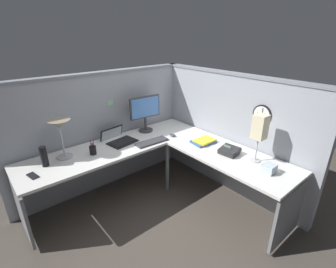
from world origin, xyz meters
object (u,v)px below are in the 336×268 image
at_px(book_stack, 204,141).
at_px(tissue_box, 269,168).
at_px(thermos_flask, 44,157).
at_px(pen_cup, 93,150).
at_px(desk_lamp_paper, 260,128).
at_px(computer_mouse, 173,135).
at_px(wall_clock, 262,114).
at_px(desk_lamp_dome, 60,127).
at_px(keyboard, 152,142).
at_px(laptop, 118,139).
at_px(office_phone, 230,151).
at_px(monitor, 145,111).
at_px(cell_phone, 33,176).

xyz_separation_m(book_stack, tissue_box, (-0.03, -0.90, 0.02)).
bearing_deg(thermos_flask, pen_cup, -8.09).
distance_m(thermos_flask, desk_lamp_paper, 2.25).
relative_size(computer_mouse, desk_lamp_paper, 0.20).
bearing_deg(wall_clock, desk_lamp_dome, 144.34).
bearing_deg(wall_clock, book_stack, 120.85).
relative_size(keyboard, desk_lamp_dome, 0.97).
bearing_deg(desk_lamp_paper, laptop, 121.24).
relative_size(pen_cup, desk_lamp_paper, 0.34).
bearing_deg(book_stack, office_phone, -90.68).
distance_m(laptop, computer_mouse, 0.73).
bearing_deg(office_phone, pen_cup, 139.75).
relative_size(laptop, desk_lamp_dome, 0.96).
xyz_separation_m(office_phone, wall_clock, (0.33, -0.15, 0.41)).
bearing_deg(pen_cup, computer_mouse, -11.14).
relative_size(office_phone, wall_clock, 1.00).
distance_m(monitor, wall_clock, 1.51).
bearing_deg(tissue_box, thermos_flask, 136.50).
bearing_deg(wall_clock, monitor, 115.77).
xyz_separation_m(keyboard, book_stack, (0.50, -0.43, 0.01)).
bearing_deg(laptop, office_phone, -55.64).
bearing_deg(cell_phone, computer_mouse, -16.33).
relative_size(computer_mouse, tissue_box, 0.87).
bearing_deg(desk_lamp_dome, pen_cup, -25.89).
bearing_deg(desk_lamp_dome, office_phone, -37.93).
bearing_deg(office_phone, tissue_box, -93.40).
bearing_deg(cell_phone, desk_lamp_dome, 15.47).
distance_m(pen_cup, tissue_box, 1.91).
bearing_deg(desk_lamp_dome, laptop, 1.30).
bearing_deg(keyboard, laptop, 134.60).
height_order(desk_lamp_paper, wall_clock, wall_clock).
bearing_deg(pen_cup, wall_clock, -37.20).
bearing_deg(thermos_flask, desk_lamp_paper, -37.56).
xyz_separation_m(desk_lamp_dome, book_stack, (1.48, -0.75, -0.34)).
distance_m(cell_phone, book_stack, 1.94).
xyz_separation_m(monitor, cell_phone, (-1.53, -0.25, -0.29)).
bearing_deg(monitor, tissue_box, -80.25).
height_order(laptop, cell_phone, laptop).
distance_m(office_phone, desk_lamp_paper, 0.45).
distance_m(book_stack, tissue_box, 0.90).
relative_size(keyboard, tissue_box, 3.58).
bearing_deg(cell_phone, pen_cup, -6.26).
bearing_deg(thermos_flask, monitor, 4.98).
relative_size(office_phone, tissue_box, 1.83).
height_order(desk_lamp_dome, thermos_flask, desk_lamp_dome).
distance_m(laptop, cell_phone, 1.08).
height_order(desk_lamp_dome, pen_cup, desk_lamp_dome).
xyz_separation_m(keyboard, pen_cup, (-0.70, 0.19, 0.04)).
relative_size(pen_cup, tissue_box, 1.50).
relative_size(thermos_flask, office_phone, 1.00).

